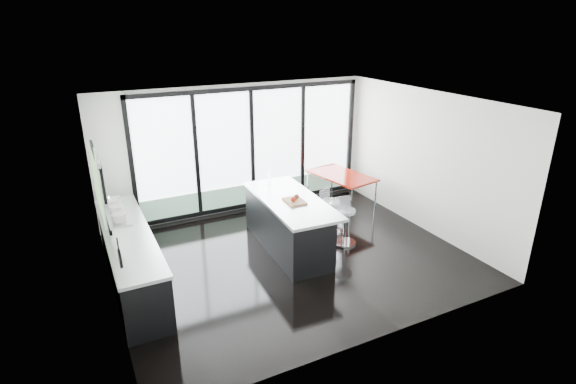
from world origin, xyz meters
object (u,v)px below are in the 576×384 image
bar_stool_near (345,227)px  red_table (341,192)px  bar_stool_far (330,217)px  island (287,223)px

bar_stool_near → red_table: bearing=64.9°
bar_stool_near → bar_stool_far: bar_stool_near is taller
bar_stool_near → island: bearing=167.1°
bar_stool_far → red_table: (0.88, 0.99, 0.05)m
island → bar_stool_near: bearing=-18.0°
island → bar_stool_far: island is taller
island → bar_stool_near: (1.06, -0.34, -0.15)m
bar_stool_near → bar_stool_far: bearing=96.6°
bar_stool_far → red_table: 1.33m
bar_stool_near → red_table: (0.87, 1.50, 0.05)m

